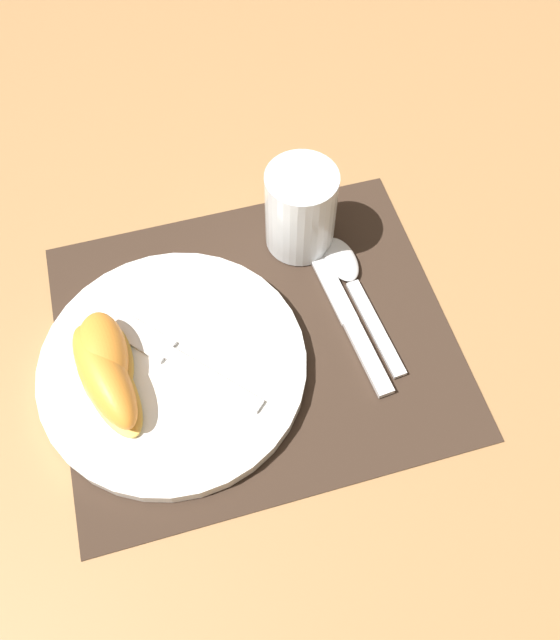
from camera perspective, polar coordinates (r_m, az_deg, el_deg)
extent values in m
plane|color=#A37547|center=(0.65, -2.26, -1.70)|extent=(3.00, 3.00, 0.00)
cube|color=#38281E|center=(0.65, -2.27, -1.62)|extent=(0.40, 0.35, 0.00)
cylinder|color=white|center=(0.64, -9.73, -4.17)|extent=(0.27, 0.27, 0.02)
cylinder|color=silver|center=(0.68, 1.90, 10.04)|extent=(0.08, 0.08, 0.10)
cylinder|color=yellow|center=(0.71, 1.82, 8.33)|extent=(0.06, 0.06, 0.04)
cube|color=silver|center=(0.64, 8.07, -3.39)|extent=(0.02, 0.09, 0.01)
cube|color=silver|center=(0.69, 4.25, 4.22)|extent=(0.03, 0.13, 0.01)
cube|color=silver|center=(0.66, 8.71, -0.66)|extent=(0.02, 0.12, 0.01)
ellipsoid|color=silver|center=(0.70, 5.59, 5.55)|extent=(0.04, 0.06, 0.01)
cube|color=silver|center=(0.61, -6.09, -5.44)|extent=(0.08, 0.09, 0.00)
cube|color=silver|center=(0.64, -12.48, -1.56)|extent=(0.06, 0.07, 0.00)
ellipsoid|color=#F7C656|center=(0.64, -15.56, -4.12)|extent=(0.06, 0.10, 0.01)
ellipsoid|color=orange|center=(0.62, -15.93, -3.42)|extent=(0.05, 0.10, 0.04)
ellipsoid|color=#F7C656|center=(0.63, -15.39, -5.57)|extent=(0.08, 0.13, 0.01)
ellipsoid|color=orange|center=(0.61, -15.77, -4.90)|extent=(0.07, 0.13, 0.04)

